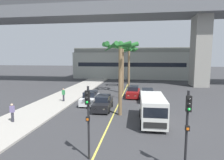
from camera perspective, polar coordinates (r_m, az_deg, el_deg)
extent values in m
cube|color=#ADA89E|center=(22.72, -19.77, -7.91)|extent=(4.80, 80.00, 0.15)
cube|color=#DBCC4C|center=(27.99, 3.07, -4.84)|extent=(0.14, 56.00, 0.01)
cube|color=slate|center=(40.27, 4.96, 19.72)|extent=(72.95, 8.00, 2.40)
cube|color=#47494C|center=(44.35, 5.32, 21.32)|extent=(72.95, 0.50, 1.80)
cube|color=gray|center=(40.81, 24.86, 7.73)|extent=(2.80, 4.40, 13.40)
cube|color=#ADB2A8|center=(51.60, 5.70, 4.40)|extent=(29.78, 8.00, 6.77)
cube|color=gray|center=(51.57, 5.75, 8.83)|extent=(29.19, 7.20, 1.20)
cube|color=black|center=(47.58, 5.45, 4.59)|extent=(26.80, 0.04, 1.00)
cube|color=white|center=(23.40, -6.54, -5.82)|extent=(1.78, 4.13, 0.80)
cube|color=black|center=(23.40, -6.48, -4.11)|extent=(1.44, 2.08, 0.60)
cube|color=#F2EDCC|center=(21.39, -6.62, -6.92)|extent=(0.24, 0.08, 0.14)
cube|color=#F2EDCC|center=(21.63, -9.04, -6.81)|extent=(0.24, 0.08, 0.14)
cylinder|color=black|center=(22.08, -5.28, -7.28)|extent=(0.23, 0.64, 0.64)
cylinder|color=black|center=(22.48, -9.33, -7.09)|extent=(0.23, 0.64, 0.64)
cylinder|color=black|center=(24.50, -3.97, -5.83)|extent=(0.23, 0.64, 0.64)
cylinder|color=black|center=(24.86, -7.64, -5.68)|extent=(0.23, 0.64, 0.64)
cube|color=white|center=(25.38, 10.56, -4.87)|extent=(1.73, 4.11, 0.80)
cube|color=black|center=(25.40, 10.58, -3.30)|extent=(1.41, 2.06, 0.60)
cube|color=#F2EDCC|center=(23.43, 11.84, -5.78)|extent=(0.24, 0.08, 0.14)
cube|color=#F2EDCC|center=(23.40, 9.54, -5.75)|extent=(0.24, 0.08, 0.14)
cylinder|color=black|center=(24.24, 12.54, -6.12)|extent=(0.22, 0.64, 0.64)
cylinder|color=black|center=(24.19, 8.70, -6.06)|extent=(0.22, 0.64, 0.64)
cylinder|color=black|center=(26.72, 12.21, -4.88)|extent=(0.22, 0.64, 0.64)
cylinder|color=black|center=(26.67, 8.74, -4.82)|extent=(0.22, 0.64, 0.64)
cube|color=maroon|center=(27.34, 6.37, -3.93)|extent=(1.84, 4.16, 0.80)
cube|color=black|center=(27.37, 6.42, -2.47)|extent=(1.46, 2.10, 0.60)
cube|color=#F2EDCC|center=(25.34, 7.10, -4.71)|extent=(0.24, 0.09, 0.14)
cube|color=#F2EDCC|center=(25.41, 4.99, -4.65)|extent=(0.24, 0.09, 0.14)
cylinder|color=black|center=(26.11, 7.93, -5.07)|extent=(0.24, 0.65, 0.64)
cylinder|color=black|center=(26.23, 4.39, -4.96)|extent=(0.24, 0.65, 0.64)
cylinder|color=black|center=(28.60, 8.17, -4.00)|extent=(0.24, 0.65, 0.64)
cylinder|color=black|center=(28.70, 4.94, -3.91)|extent=(0.24, 0.65, 0.64)
cube|color=black|center=(20.90, -2.73, -7.35)|extent=(1.80, 4.14, 0.80)
cube|color=black|center=(20.89, -2.67, -5.44)|extent=(1.44, 2.08, 0.60)
cube|color=#F2EDCC|center=(18.90, -2.38, -8.76)|extent=(0.24, 0.09, 0.14)
cube|color=#F2EDCC|center=(19.08, -5.18, -8.64)|extent=(0.24, 0.09, 0.14)
cylinder|color=black|center=(19.64, -1.02, -9.09)|extent=(0.24, 0.65, 0.64)
cylinder|color=black|center=(19.93, -5.68, -8.88)|extent=(0.24, 0.65, 0.64)
cylinder|color=black|center=(22.07, -0.07, -7.26)|extent=(0.24, 0.65, 0.64)
cylinder|color=black|center=(22.33, -4.22, -7.11)|extent=(0.24, 0.65, 0.64)
cube|color=silver|center=(17.09, 12.02, -8.28)|extent=(2.11, 5.24, 2.10)
cube|color=black|center=(14.55, 12.87, -9.61)|extent=(1.80, 0.12, 0.80)
cube|color=black|center=(14.78, 12.79, -13.12)|extent=(1.70, 0.10, 0.44)
cylinder|color=black|center=(16.01, 15.87, -12.96)|extent=(0.28, 0.77, 0.76)
cylinder|color=black|center=(15.83, 8.88, -12.99)|extent=(0.28, 0.77, 0.76)
cylinder|color=black|center=(18.94, 14.47, -9.75)|extent=(0.28, 0.77, 0.76)
cylinder|color=black|center=(18.79, 8.63, -9.73)|extent=(0.28, 0.77, 0.76)
cylinder|color=black|center=(10.90, -7.03, -12.79)|extent=(0.12, 0.12, 4.20)
cube|color=black|center=(10.36, -7.37, -5.22)|extent=(0.24, 0.20, 0.76)
sphere|color=black|center=(10.22, -7.54, -4.02)|extent=(0.14, 0.14, 0.14)
sphere|color=black|center=(10.26, -7.52, -5.34)|extent=(0.14, 0.14, 0.14)
sphere|color=#19D83F|center=(10.32, -7.50, -6.64)|extent=(0.14, 0.14, 0.14)
cube|color=black|center=(10.70, -7.23, -11.49)|extent=(0.20, 0.16, 0.24)
cube|color=orange|center=(10.62, -7.35, -11.62)|extent=(0.12, 0.03, 0.12)
cylinder|color=black|center=(10.22, 21.42, -14.64)|extent=(0.12, 0.12, 4.20)
cube|color=black|center=(9.64, 22.01, -6.62)|extent=(0.24, 0.20, 0.76)
sphere|color=black|center=(9.49, 22.21, -5.35)|extent=(0.14, 0.14, 0.14)
sphere|color=black|center=(9.55, 22.14, -6.76)|extent=(0.14, 0.14, 0.14)
sphere|color=#19D83F|center=(9.61, 22.08, -8.15)|extent=(0.14, 0.14, 0.14)
cube|color=black|center=(10.00, 21.65, -13.29)|extent=(0.20, 0.16, 0.24)
cube|color=orange|center=(9.93, 21.76, -13.45)|extent=(0.12, 0.03, 0.12)
cylinder|color=black|center=(26.20, 2.43, -1.01)|extent=(0.12, 0.12, 4.20)
cube|color=black|center=(25.90, 2.41, 2.24)|extent=(0.24, 0.20, 0.76)
sphere|color=black|center=(25.78, 2.39, 2.75)|extent=(0.14, 0.14, 0.14)
sphere|color=black|center=(25.80, 2.39, 2.22)|extent=(0.14, 0.14, 0.14)
sphere|color=#19D83F|center=(25.82, 2.38, 1.69)|extent=(0.14, 0.14, 0.14)
cube|color=black|center=(26.05, 2.40, -0.39)|extent=(0.20, 0.16, 0.24)
cube|color=orange|center=(25.97, 2.38, -0.41)|extent=(0.12, 0.03, 0.12)
cylinder|color=brown|center=(18.52, 2.50, -0.34)|extent=(0.36, 0.36, 6.80)
sphere|color=#236028|center=(18.40, 2.56, 10.69)|extent=(0.60, 0.60, 0.60)
cone|color=#236028|center=(18.17, 6.14, 9.53)|extent=(0.69, 2.35, 1.12)
cone|color=#236028|center=(19.03, 5.51, 9.94)|extent=(1.80, 2.10, 0.83)
cone|color=#236028|center=(19.50, 3.36, 9.62)|extent=(2.37, 0.75, 0.99)
cone|color=#236028|center=(19.21, 0.09, 9.97)|extent=(1.81, 2.10, 0.81)
cone|color=#236028|center=(18.48, -1.06, 10.07)|extent=(0.57, 2.36, 0.82)
cone|color=#236028|center=(17.76, -0.56, 9.72)|extent=(1.83, 2.07, 1.07)
cone|color=#236028|center=(17.25, 2.01, 10.30)|extent=(2.35, 0.53, 0.80)
cone|color=#236028|center=(17.42, 4.58, 10.05)|extent=(2.11, 1.78, 0.92)
cylinder|color=brown|center=(40.09, 5.03, 4.35)|extent=(0.38, 0.38, 7.76)
sphere|color=#236028|center=(40.10, 5.09, 10.11)|extent=(0.60, 0.60, 0.60)
cone|color=#236028|center=(40.00, 6.44, 9.82)|extent=(0.54, 1.95, 0.82)
cone|color=#236028|center=(40.86, 5.85, 9.73)|extent=(1.87, 1.38, 0.86)
cone|color=#236028|center=(40.90, 4.40, 9.78)|extent=(1.84, 1.45, 0.81)
cone|color=#236028|center=(40.12, 3.72, 9.69)|extent=(0.51, 1.94, 1.00)
cone|color=#236028|center=(39.36, 4.23, 9.77)|extent=(1.84, 1.46, 0.95)
cone|color=#236028|center=(39.20, 5.52, 9.84)|extent=(1.95, 1.13, 0.87)
cylinder|color=brown|center=(29.98, 3.17, 3.14)|extent=(0.42, 0.42, 7.46)
sphere|color=#236028|center=(29.96, 3.22, 10.56)|extent=(0.60, 0.60, 0.60)
cone|color=#236028|center=(29.85, 5.08, 10.13)|extent=(0.48, 1.99, 0.86)
cone|color=#236028|center=(30.49, 4.73, 9.79)|extent=(1.59, 1.78, 1.11)
cone|color=#236028|center=(30.86, 3.77, 9.97)|extent=(2.02, 0.86, 0.94)
cone|color=#236028|center=(30.86, 2.65, 10.11)|extent=(1.99, 1.19, 0.81)
cone|color=#236028|center=(30.39, 1.57, 10.16)|extent=(1.13, 2.00, 0.81)
cone|color=#236028|center=(29.67, 1.40, 9.88)|extent=(1.15, 1.98, 1.11)
cone|color=#236028|center=(29.22, 1.95, 10.08)|extent=(1.86, 1.51, 0.98)
cone|color=#236028|center=(28.99, 3.56, 9.98)|extent=(2.01, 0.95, 1.07)
cone|color=#236028|center=(29.33, 4.68, 10.03)|extent=(1.48, 1.87, 1.00)
cylinder|color=brown|center=(34.99, 5.08, 3.29)|extent=(0.35, 0.35, 6.96)
sphere|color=#236028|center=(34.93, 5.15, 9.24)|extent=(0.60, 0.60, 0.60)
cone|color=#236028|center=(34.87, 6.86, 8.78)|extent=(0.45, 2.11, 0.94)
cone|color=#236028|center=(35.45, 6.61, 8.81)|extent=(1.53, 2.00, 0.89)
cone|color=#236028|center=(35.91, 5.64, 8.72)|extent=(2.15, 0.93, 0.97)
cone|color=#236028|center=(35.88, 4.51, 8.86)|extent=(2.09, 1.31, 0.84)
cone|color=#236028|center=(35.31, 3.56, 8.66)|extent=(1.06, 2.13, 1.09)
cone|color=#236028|center=(34.79, 3.44, 8.86)|extent=(0.85, 2.16, 0.91)
cone|color=#236028|center=(34.12, 4.06, 8.90)|extent=(1.99, 1.56, 0.89)
cone|color=#236028|center=(33.89, 5.16, 8.85)|extent=(2.14, 0.58, 0.95)
cone|color=#236028|center=(34.18, 6.35, 8.94)|extent=(1.76, 1.84, 0.82)
cylinder|color=#2D2D38|center=(24.91, -14.29, -5.22)|extent=(0.22, 0.22, 0.85)
cube|color=#338C4C|center=(24.77, -14.34, -3.62)|extent=(0.34, 0.22, 0.56)
sphere|color=tan|center=(24.70, -14.37, -2.73)|extent=(0.20, 0.20, 0.20)
cylinder|color=#2D2D38|center=(18.86, -27.63, -9.80)|extent=(0.22, 0.22, 0.85)
cube|color=slate|center=(18.68, -27.76, -7.73)|extent=(0.34, 0.22, 0.56)
sphere|color=beige|center=(18.59, -27.83, -6.56)|extent=(0.20, 0.20, 0.20)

